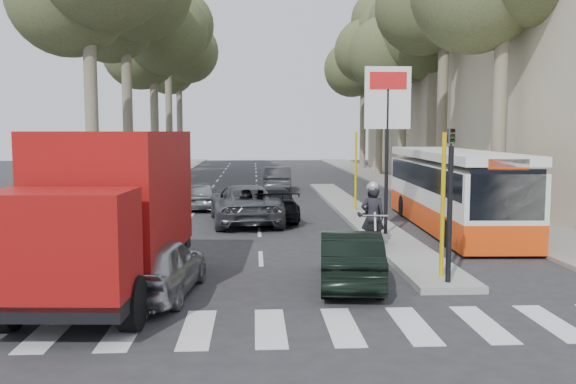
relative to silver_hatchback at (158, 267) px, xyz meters
name	(u,v)px	position (x,y,z in m)	size (l,w,h in m)	color
ground	(298,275)	(3.13, 1.74, -0.64)	(120.00, 120.00, 0.00)	#28282B
sidewalk_right	(400,184)	(11.73, 26.74, -0.58)	(3.20, 70.00, 0.12)	gray
median_left	(154,181)	(-4.87, 29.74, -0.58)	(2.40, 64.00, 0.12)	gray
traffic_island	(355,212)	(6.38, 12.74, -0.56)	(1.50, 26.00, 0.16)	gray
building_far	(460,75)	(18.63, 35.74, 7.36)	(11.00, 20.00, 16.00)	#B7A88E
billboard	(387,126)	(6.38, 6.74, 3.06)	(1.50, 12.10, 5.60)	yellow
traffic_light_island	(450,179)	(6.38, 0.24, 1.84)	(0.16, 0.41, 3.60)	black
tree_l_c	(155,35)	(-4.64, 29.85, 9.40)	(7.40, 7.20, 13.71)	#6B604C
tree_l_d	(169,29)	(-4.74, 37.85, 11.12)	(7.40, 7.20, 15.66)	#6B604C
tree_l_e	(180,54)	(-4.84, 45.85, 10.09)	(7.40, 7.20, 14.49)	#6B604C
tree_r_c	(405,38)	(12.16, 27.85, 9.05)	(7.40, 7.20, 13.32)	#6B604C
tree_r_d	(382,36)	(12.26, 35.85, 10.43)	(7.40, 7.20, 14.88)	#6B604C
tree_r_e	(365,57)	(12.36, 43.85, 9.74)	(7.40, 7.20, 14.10)	#6B604C
silver_hatchback	(158,267)	(0.00, 0.00, 0.00)	(1.52, 3.77, 1.28)	#A5A8AD
dark_hatchback	(350,258)	(4.25, 0.74, -0.01)	(1.35, 3.86, 1.27)	black
queue_car_a	(245,204)	(1.70, 10.38, 0.10)	(2.48, 5.38, 1.49)	#54585C
queue_car_b	(270,203)	(2.68, 10.98, 0.04)	(1.92, 4.72, 1.37)	black
queue_car_c	(201,196)	(-0.37, 14.74, -0.04)	(1.41, 3.51, 1.20)	#979B9E
queue_car_d	(278,179)	(3.49, 23.12, 0.07)	(1.51, 4.33, 1.43)	#43454A
queue_car_e	(153,194)	(-2.68, 15.88, -0.06)	(1.64, 4.03, 1.17)	black
red_truck	(109,209)	(-1.05, 0.22, 1.22)	(2.91, 6.75, 3.52)	black
city_bus	(452,187)	(9.20, 8.63, 0.86)	(2.82, 10.94, 2.86)	#E8400C
motorcycle	(372,218)	(5.56, 4.86, 0.30)	(0.93, 2.43, 2.07)	black
pedestrian_near	(515,209)	(10.33, 5.86, 0.42)	(1.11, 0.54, 1.89)	#3C2F46
pedestrian_far	(495,186)	(13.05, 14.20, 0.38)	(1.17, 0.52, 1.81)	#6D5E51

